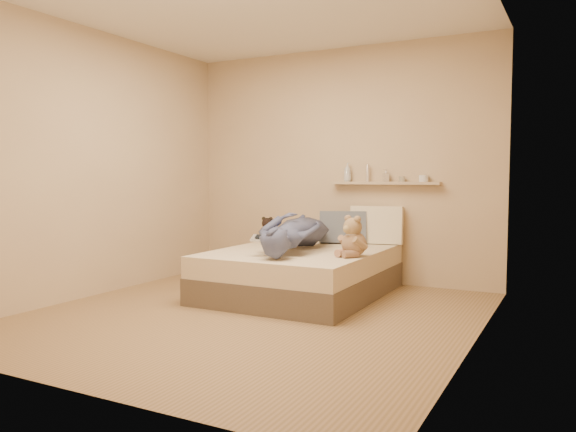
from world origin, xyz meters
The scene contains 10 objects.
room centered at (0.00, 0.00, 1.30)m, with size 3.80×3.80×3.80m.
bed centered at (0.00, 0.93, 0.22)m, with size 1.50×1.90×0.45m.
game_console centered at (-0.11, 0.33, 0.62)m, with size 0.19×0.08×0.06m.
teddy_bear centered at (0.63, 0.71, 0.60)m, with size 0.30×0.31×0.38m.
dark_plush centered at (-0.63, 1.37, 0.57)m, with size 0.18×0.18×0.28m.
pillow_cream centered at (0.50, 1.76, 0.65)m, with size 0.55×0.16×0.40m, color beige.
pillow_grey centered at (0.16, 1.62, 0.62)m, with size 0.50×0.14×0.34m, color #565C68.
person centered at (-0.04, 0.86, 0.64)m, with size 0.57×1.56×0.37m, color #4A5075.
wall_shelf centered at (0.55, 1.84, 1.10)m, with size 1.20×0.12×0.03m, color tan.
shelf_bottles centered at (0.45, 1.84, 1.19)m, with size 0.95×0.11×0.21m.
Camera 1 is at (2.43, -4.00, 1.17)m, focal length 35.00 mm.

